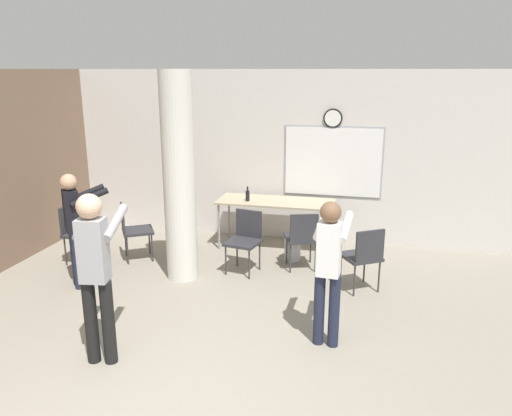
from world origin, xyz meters
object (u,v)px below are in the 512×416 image
at_px(person_playing_front, 96,266).
at_px(person_watching_back, 74,222).
at_px(bottle_on_table, 248,195).
at_px(chair_mid_room, 364,254).
at_px(folding_table, 276,204).
at_px(chair_near_pillar, 133,227).
at_px(person_playing_side, 329,262).
at_px(chair_by_left_wall, 77,229).
at_px(chair_table_right, 302,236).
at_px(chair_table_front, 245,237).

bearing_deg(person_playing_front, person_watching_back, 128.50).
relative_size(bottle_on_table, chair_mid_room, 0.27).
xyz_separation_m(folding_table, chair_near_pillar, (-1.98, -1.03, -0.22)).
height_order(chair_mid_room, person_playing_front, person_playing_front).
distance_m(chair_near_pillar, chair_mid_room, 3.42).
height_order(person_watching_back, person_playing_side, person_playing_side).
relative_size(chair_near_pillar, person_watching_back, 0.57).
distance_m(folding_table, person_playing_front, 3.76).
relative_size(folding_table, person_watching_back, 1.21).
bearing_deg(chair_by_left_wall, folding_table, 25.64).
distance_m(chair_mid_room, person_playing_side, 1.50).
distance_m(chair_by_left_wall, person_playing_front, 2.90).
height_order(person_playing_front, person_playing_side, person_playing_front).
bearing_deg(folding_table, person_playing_front, -105.90).
xyz_separation_m(bottle_on_table, chair_by_left_wall, (-2.30, -1.20, -0.36)).
xyz_separation_m(chair_by_left_wall, chair_table_right, (3.28, 0.47, 0.00)).
bearing_deg(chair_by_left_wall, chair_table_right, 8.14).
xyz_separation_m(chair_table_right, chair_mid_room, (0.87, -0.54, 0.00)).
xyz_separation_m(bottle_on_table, person_playing_front, (-0.59, -3.50, 0.14)).
relative_size(person_playing_front, person_playing_side, 1.10).
relative_size(chair_mid_room, person_playing_front, 0.51).
relative_size(folding_table, chair_mid_room, 2.12).
relative_size(chair_by_left_wall, chair_near_pillar, 1.00).
height_order(chair_table_right, person_watching_back, person_watching_back).
relative_size(chair_table_front, person_watching_back, 0.57).
height_order(chair_by_left_wall, person_playing_side, person_playing_side).
relative_size(chair_table_front, chair_mid_room, 1.00).
bearing_deg(bottle_on_table, person_playing_side, -60.27).
bearing_deg(chair_by_left_wall, person_watching_back, -57.63).
height_order(chair_by_left_wall, chair_near_pillar, same).
bearing_deg(chair_mid_room, chair_table_front, 169.30).
xyz_separation_m(bottle_on_table, person_watching_back, (-1.81, -1.97, 0.03)).
distance_m(folding_table, chair_by_left_wall, 3.04).
relative_size(folding_table, chair_table_front, 2.12).
xyz_separation_m(chair_table_right, person_playing_front, (-1.58, -2.77, 0.50)).
bearing_deg(bottle_on_table, chair_mid_room, -34.39).
relative_size(chair_table_front, person_playing_front, 0.51).
relative_size(chair_by_left_wall, chair_mid_room, 1.00).
bearing_deg(chair_near_pillar, chair_table_front, -1.33).
height_order(folding_table, person_playing_side, person_playing_side).
xyz_separation_m(chair_by_left_wall, chair_near_pillar, (0.75, 0.28, 0.00)).
height_order(bottle_on_table, chair_by_left_wall, bottle_on_table).
bearing_deg(folding_table, chair_by_left_wall, -154.36).
bearing_deg(chair_table_right, bottle_on_table, 143.34).
relative_size(chair_mid_room, person_playing_side, 0.56).
bearing_deg(person_playing_front, chair_table_front, 72.59).
relative_size(chair_table_front, chair_table_right, 1.00).
bearing_deg(chair_table_right, folding_table, 123.16).
bearing_deg(chair_near_pillar, person_playing_side, -29.71).
xyz_separation_m(chair_by_left_wall, person_playing_side, (3.82, -1.47, 0.40)).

